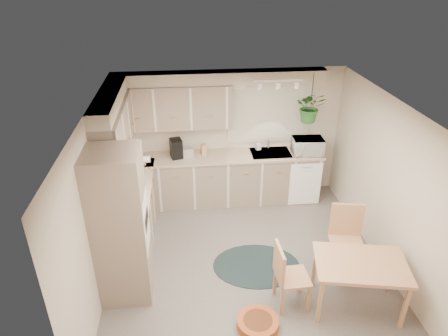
{
  "coord_description": "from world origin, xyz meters",
  "views": [
    {
      "loc": [
        -0.81,
        -4.57,
        4.02
      ],
      "look_at": [
        -0.28,
        0.55,
        1.33
      ],
      "focal_mm": 32.0,
      "sensor_mm": 36.0,
      "label": 1
    }
  ],
  "objects_px": {
    "microwave": "(308,144)",
    "chair_back": "(347,243)",
    "dining_table": "(357,284)",
    "chair_left": "(293,276)",
    "braided_rug": "(256,265)",
    "pet_bed": "(258,323)"
  },
  "relations": [
    {
      "from": "braided_rug",
      "to": "microwave",
      "type": "xyz_separation_m",
      "value": [
        1.2,
        1.78,
        1.12
      ]
    },
    {
      "from": "dining_table",
      "to": "chair_left",
      "type": "height_order",
      "value": "chair_left"
    },
    {
      "from": "chair_back",
      "to": "braided_rug",
      "type": "height_order",
      "value": "chair_back"
    },
    {
      "from": "chair_left",
      "to": "braided_rug",
      "type": "xyz_separation_m",
      "value": [
        -0.32,
        0.74,
        -0.45
      ]
    },
    {
      "from": "dining_table",
      "to": "microwave",
      "type": "relative_size",
      "value": 2.11
    },
    {
      "from": "dining_table",
      "to": "pet_bed",
      "type": "height_order",
      "value": "dining_table"
    },
    {
      "from": "chair_back",
      "to": "braided_rug",
      "type": "bearing_deg",
      "value": -0.14
    },
    {
      "from": "chair_left",
      "to": "pet_bed",
      "type": "bearing_deg",
      "value": -57.04
    },
    {
      "from": "dining_table",
      "to": "chair_left",
      "type": "xyz_separation_m",
      "value": [
        -0.81,
        0.13,
        0.1
      ]
    },
    {
      "from": "chair_left",
      "to": "braided_rug",
      "type": "height_order",
      "value": "chair_left"
    },
    {
      "from": "dining_table",
      "to": "chair_left",
      "type": "distance_m",
      "value": 0.83
    },
    {
      "from": "braided_rug",
      "to": "chair_left",
      "type": "bearing_deg",
      "value": -66.81
    },
    {
      "from": "dining_table",
      "to": "microwave",
      "type": "height_order",
      "value": "microwave"
    },
    {
      "from": "chair_back",
      "to": "pet_bed",
      "type": "xyz_separation_m",
      "value": [
        -1.4,
        -0.85,
        -0.45
      ]
    },
    {
      "from": "chair_left",
      "to": "chair_back",
      "type": "height_order",
      "value": "chair_back"
    },
    {
      "from": "dining_table",
      "to": "braided_rug",
      "type": "distance_m",
      "value": 1.47
    },
    {
      "from": "chair_back",
      "to": "microwave",
      "type": "relative_size",
      "value": 1.91
    },
    {
      "from": "dining_table",
      "to": "braided_rug",
      "type": "relative_size",
      "value": 0.87
    },
    {
      "from": "chair_back",
      "to": "pet_bed",
      "type": "height_order",
      "value": "chair_back"
    },
    {
      "from": "microwave",
      "to": "chair_back",
      "type": "bearing_deg",
      "value": -86.99
    },
    {
      "from": "dining_table",
      "to": "chair_back",
      "type": "height_order",
      "value": "chair_back"
    },
    {
      "from": "dining_table",
      "to": "chair_back",
      "type": "xyz_separation_m",
      "value": [
        0.09,
        0.63,
        0.16
      ]
    }
  ]
}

